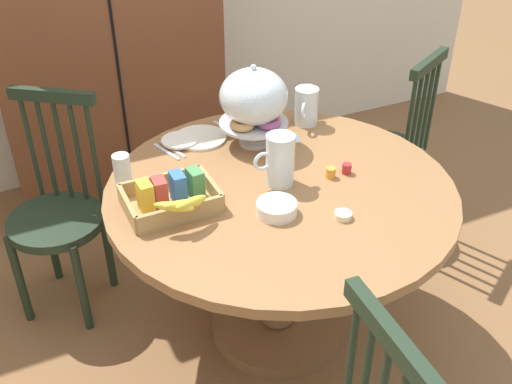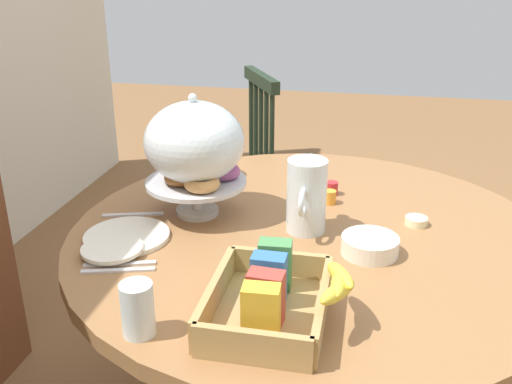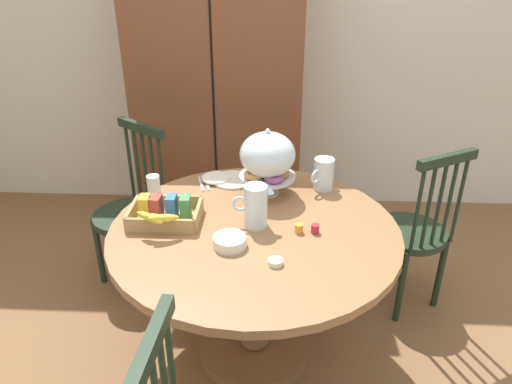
{
  "view_description": "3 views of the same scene",
  "coord_description": "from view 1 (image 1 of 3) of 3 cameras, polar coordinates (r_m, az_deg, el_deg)",
  "views": [
    {
      "loc": [
        -0.82,
        -1.48,
        1.92
      ],
      "look_at": [
        -0.05,
        0.13,
        0.74
      ],
      "focal_mm": 41.73,
      "sensor_mm": 36.0,
      "label": 1
    },
    {
      "loc": [
        -1.33,
        -0.0,
        1.43
      ],
      "look_at": [
        0.05,
        0.28,
        0.84
      ],
      "focal_mm": 40.82,
      "sensor_mm": 36.0,
      "label": 2
    },
    {
      "loc": [
        0.15,
        -1.69,
        1.86
      ],
      "look_at": [
        0.05,
        0.28,
        0.84
      ],
      "focal_mm": 33.83,
      "sensor_mm": 36.0,
      "label": 3
    }
  ],
  "objects": [
    {
      "name": "ground_plane",
      "position": [
        2.56,
        2.37,
        -15.25
      ],
      "size": [
        10.0,
        10.0,
        0.0
      ],
      "primitive_type": "plane",
      "color": "brown"
    },
    {
      "name": "wooden_armoire",
      "position": [
        3.18,
        -14.67,
        15.19
      ],
      "size": [
        1.18,
        0.6,
        1.96
      ],
      "color": "brown",
      "rests_on": "ground_plane"
    },
    {
      "name": "dining_table",
      "position": [
        2.29,
        2.26,
        -3.49
      ],
      "size": [
        1.29,
        1.29,
        0.74
      ],
      "color": "olive",
      "rests_on": "ground_plane"
    },
    {
      "name": "windsor_chair_by_cabinet",
      "position": [
        3.05,
        12.53,
        3.73
      ],
      "size": [
        0.45,
        0.45,
        0.97
      ],
      "color": "#1E2D1E",
      "rests_on": "ground_plane"
    },
    {
      "name": "windsor_chair_facing_door",
      "position": [
        2.64,
        -18.41,
        -2.33
      ],
      "size": [
        0.46,
        0.46,
        0.97
      ],
      "color": "#1E2D1E",
      "rests_on": "ground_plane"
    },
    {
      "name": "pastry_stand_with_dome",
      "position": [
        2.37,
        -0.22,
        8.81
      ],
      "size": [
        0.28,
        0.28,
        0.34
      ],
      "color": "silver",
      "rests_on": "dining_table"
    },
    {
      "name": "orange_juice_pitcher",
      "position": [
        2.6,
        4.83,
        8.04
      ],
      "size": [
        0.14,
        0.16,
        0.17
      ],
      "color": "silver",
      "rests_on": "dining_table"
    },
    {
      "name": "milk_pitcher",
      "position": [
        2.15,
        2.29,
        2.9
      ],
      "size": [
        0.19,
        0.1,
        0.2
      ],
      "color": "silver",
      "rests_on": "dining_table"
    },
    {
      "name": "cereal_basket",
      "position": [
        2.05,
        -8.08,
        -0.51
      ],
      "size": [
        0.32,
        0.3,
        0.12
      ],
      "color": "tan",
      "rests_on": "dining_table"
    },
    {
      "name": "china_plate_large",
      "position": [
        2.5,
        -5.38,
        5.2
      ],
      "size": [
        0.22,
        0.22,
        0.01
      ],
      "primitive_type": "cylinder",
      "color": "white",
      "rests_on": "dining_table"
    },
    {
      "name": "china_plate_small",
      "position": [
        2.47,
        -7.34,
        4.97
      ],
      "size": [
        0.15,
        0.15,
        0.01
      ],
      "primitive_type": "cylinder",
      "color": "white",
      "rests_on": "china_plate_large"
    },
    {
      "name": "cereal_bowl",
      "position": [
        2.02,
        1.99,
        -1.56
      ],
      "size": [
        0.14,
        0.14,
        0.04
      ],
      "primitive_type": "cylinder",
      "color": "white",
      "rests_on": "dining_table"
    },
    {
      "name": "drinking_glass",
      "position": [
        2.23,
        -12.72,
        2.21
      ],
      "size": [
        0.06,
        0.06,
        0.11
      ],
      "primitive_type": "cylinder",
      "color": "silver",
      "rests_on": "dining_table"
    },
    {
      "name": "butter_dish",
      "position": [
        2.03,
        8.35,
        -2.23
      ],
      "size": [
        0.06,
        0.06,
        0.02
      ],
      "primitive_type": "cylinder",
      "color": "beige",
      "rests_on": "dining_table"
    },
    {
      "name": "jam_jar_strawberry",
      "position": [
        2.27,
        8.68,
        2.24
      ],
      "size": [
        0.04,
        0.04,
        0.04
      ],
      "primitive_type": "cylinder",
      "color": "#B7282D",
      "rests_on": "dining_table"
    },
    {
      "name": "jam_jar_apricot",
      "position": [
        2.24,
        7.18,
        1.85
      ],
      "size": [
        0.04,
        0.04,
        0.04
      ],
      "primitive_type": "cylinder",
      "color": "orange",
      "rests_on": "dining_table"
    },
    {
      "name": "table_knife",
      "position": [
        2.43,
        -8.0,
        4.07
      ],
      "size": [
        0.06,
        0.17,
        0.01
      ],
      "primitive_type": "cube",
      "rotation": [
        0.0,
        0.0,
        8.14
      ],
      "color": "silver",
      "rests_on": "dining_table"
    },
    {
      "name": "dinner_fork",
      "position": [
        2.42,
        -8.58,
        3.84
      ],
      "size": [
        0.06,
        0.17,
        0.01
      ],
      "primitive_type": "cube",
      "rotation": [
        0.0,
        0.0,
        8.14
      ],
      "color": "silver",
      "rests_on": "dining_table"
    },
    {
      "name": "soup_spoon",
      "position": [
        2.58,
        -2.89,
        6.14
      ],
      "size": [
        0.06,
        0.17,
        0.01
      ],
      "primitive_type": "cube",
      "rotation": [
        0.0,
        0.0,
        8.14
      ],
      "color": "silver",
      "rests_on": "dining_table"
    }
  ]
}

